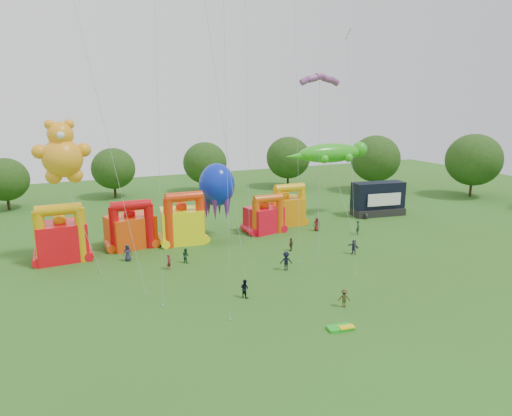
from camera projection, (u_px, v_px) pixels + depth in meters
name	position (u px, v px, depth m)	size (l,w,h in m)	color
ground	(333.00, 336.00, 34.25)	(160.00, 160.00, 0.00)	#325919
tree_ring	(318.00, 256.00, 32.89)	(125.49, 127.61, 12.07)	#352314
bouncy_castle_0	(61.00, 238.00, 49.92)	(5.39, 4.41, 6.61)	red
bouncy_castle_1	(131.00, 229.00, 54.63)	(6.03, 5.30, 5.95)	#E1420C
bouncy_castle_2	(182.00, 223.00, 56.14)	(5.55, 4.69, 6.63)	#FFFA0D
bouncy_castle_3	(265.00, 217.00, 60.85)	(5.15, 4.48, 5.31)	red
bouncy_castle_4	(285.00, 209.00, 64.53)	(5.13, 4.20, 6.07)	orange
stage_trailer	(378.00, 199.00, 69.88)	(8.34, 4.09, 5.15)	black
teddy_bear_kite	(74.00, 195.00, 47.52)	(5.81, 7.61, 15.45)	orange
gecko_kite	(336.00, 174.00, 65.81)	(13.89, 11.30, 11.22)	green
octopus_kite	(220.00, 195.00, 58.21)	(5.25, 5.28, 9.60)	#0C24B7
parafoil_kites	(149.00, 128.00, 41.22)	(28.67, 9.19, 31.09)	#C43609
diamond_kites	(254.00, 114.00, 43.43)	(21.95, 17.50, 40.55)	#F20B42
folded_kite_bundle	(341.00, 328.00, 35.15)	(2.11, 1.30, 0.31)	green
spectator_0	(128.00, 253.00, 50.01)	(0.92, 0.60, 1.87)	#27253E
spectator_1	(169.00, 262.00, 47.59)	(0.58, 0.38, 1.60)	maroon
spectator_2	(186.00, 255.00, 49.51)	(0.79, 0.62, 1.63)	#193E27
spectator_3	(286.00, 261.00, 47.28)	(1.28, 0.74, 1.98)	black
spectator_4	(291.00, 244.00, 53.41)	(0.92, 0.38, 1.57)	#472F1C
spectator_5	(354.00, 247.00, 52.27)	(1.59, 0.51, 1.72)	#292843
spectator_6	(317.00, 224.00, 61.59)	(0.89, 0.58, 1.83)	#5C1C1A
spectator_7	(358.00, 228.00, 59.90)	(0.70, 0.46, 1.91)	#183E27
spectator_8	(245.00, 288.00, 40.75)	(0.83, 0.64, 1.70)	black
spectator_9	(344.00, 298.00, 38.87)	(1.04, 0.60, 1.60)	#3B3717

